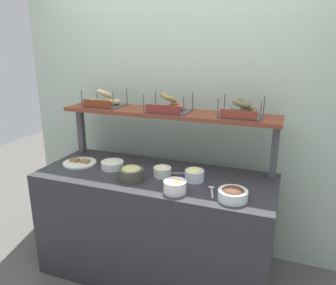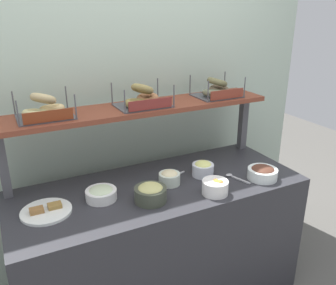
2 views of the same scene
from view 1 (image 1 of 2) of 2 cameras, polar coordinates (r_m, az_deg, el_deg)
ground_plane at (r=2.88m, az=-2.12°, el=-21.43°), size 8.00×8.00×0.00m
back_wall at (r=2.84m, az=1.95°, el=4.95°), size 2.96×0.06×2.40m
deli_counter at (r=2.64m, az=-2.23°, el=-14.17°), size 1.76×0.70×0.85m
shelf_riser_left at (r=3.00m, az=-14.90°, el=2.10°), size 0.05×0.05×0.40m
shelf_riser_right at (r=2.46m, az=18.08°, el=-1.38°), size 0.05×0.05×0.40m
upper_shelf at (r=2.57m, az=-0.08°, el=5.17°), size 1.72×0.32×0.03m
bowl_scallion_spread at (r=2.59m, az=-9.63°, el=-3.69°), size 0.17×0.17×0.07m
bowl_chocolate_spread at (r=2.09m, az=11.23°, el=-8.77°), size 0.18×0.18×0.08m
bowl_hummus at (r=2.36m, az=-6.41°, el=-5.27°), size 0.18×0.18×0.10m
bowl_egg_salad at (r=2.33m, az=4.61°, el=-5.56°), size 0.14×0.14×0.10m
bowl_potato_salad at (r=2.40m, az=-0.99°, el=-4.93°), size 0.13×0.13×0.09m
bowl_fruit_salad at (r=2.15m, az=1.25°, el=-7.65°), size 0.15×0.15×0.09m
serving_plate_white at (r=2.75m, az=-15.12°, el=-3.41°), size 0.26×0.26×0.04m
serving_spoon_near_plate at (r=2.45m, az=0.52°, el=-5.39°), size 0.17×0.08×0.01m
serving_spoon_by_edge at (r=2.21m, az=7.61°, el=-8.17°), size 0.07×0.17×0.01m
bagel_basket_plain at (r=2.81m, az=-11.01°, el=7.22°), size 0.30×0.25×0.16m
bagel_basket_everything at (r=2.53m, az=0.04°, el=6.47°), size 0.33×0.27×0.16m
bagel_basket_poppy at (r=2.41m, az=12.59°, el=5.48°), size 0.30×0.25×0.14m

